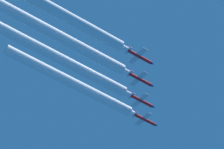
# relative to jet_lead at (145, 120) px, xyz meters

# --- Properties ---
(jet_lead) EXTENTS (8.61, 12.55, 3.02)m
(jet_lead) POSITION_rel_jet_lead_xyz_m (0.00, 0.00, 0.00)
(jet_lead) COLOR red
(jet_second_echelon) EXTENTS (8.61, 12.55, 3.02)m
(jet_second_echelon) POSITION_rel_jet_lead_xyz_m (8.87, -8.68, -1.42)
(jet_second_echelon) COLOR red
(jet_third_echelon) EXTENTS (8.61, 12.55, 3.02)m
(jet_third_echelon) POSITION_rel_jet_lead_xyz_m (18.60, -17.05, -2.58)
(jet_third_echelon) COLOR red
(jet_fourth_echelon) EXTENTS (8.61, 12.55, 3.02)m
(jet_fourth_echelon) POSITION_rel_jet_lead_xyz_m (28.21, -24.97, -3.54)
(jet_fourth_echelon) COLOR red
(smoke_trail_lead) EXTENTS (3.90, 57.67, 3.90)m
(smoke_trail_lead) POSITION_rel_jet_lead_xyz_m (0.00, -34.55, -0.03)
(smoke_trail_lead) COLOR white
(smoke_trail_second_echelon) EXTENTS (3.90, 73.75, 3.90)m
(smoke_trail_second_echelon) POSITION_rel_jet_lead_xyz_m (8.87, -51.26, -1.45)
(smoke_trail_second_echelon) COLOR white
(smoke_trail_third_echelon) EXTENTS (3.90, 68.00, 3.90)m
(smoke_trail_third_echelon) POSITION_rel_jet_lead_xyz_m (18.60, -56.76, -2.61)
(smoke_trail_third_echelon) COLOR white
(smoke_trail_fourth_echelon) EXTENTS (3.90, 71.12, 3.90)m
(smoke_trail_fourth_echelon) POSITION_rel_jet_lead_xyz_m (28.21, -66.24, -3.57)
(smoke_trail_fourth_echelon) COLOR white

